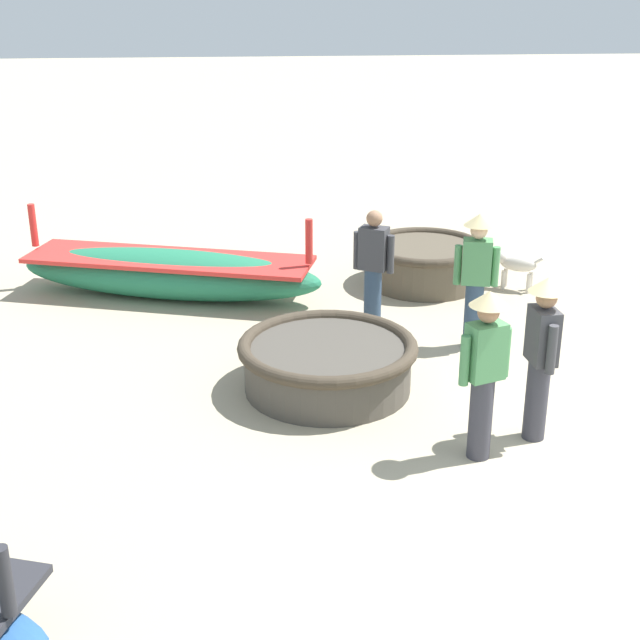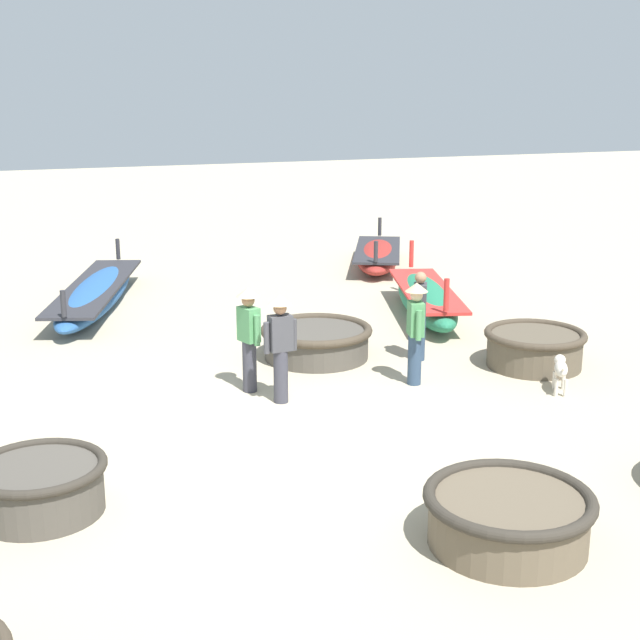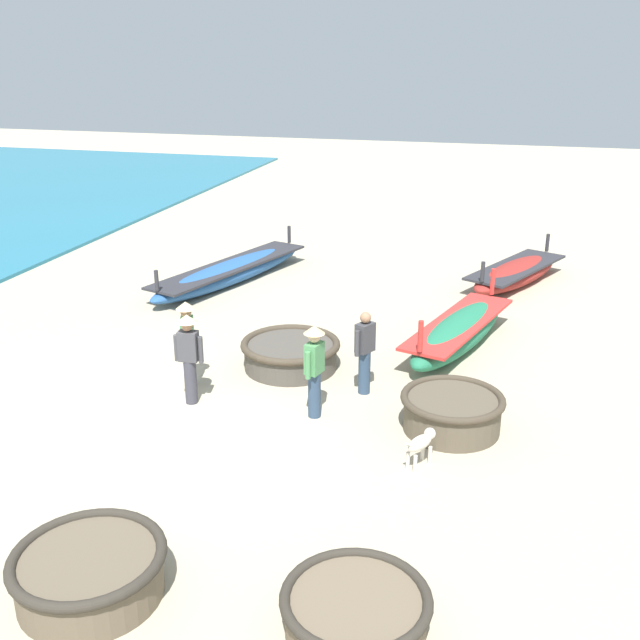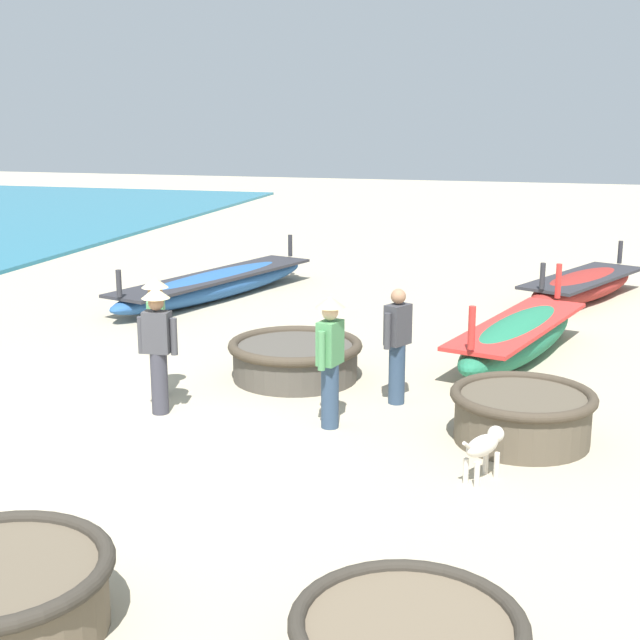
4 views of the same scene
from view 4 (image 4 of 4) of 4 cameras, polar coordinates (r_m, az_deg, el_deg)
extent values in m
plane|color=tan|center=(11.29, -15.49, -7.14)|extent=(80.00, 80.00, 0.00)
torus|color=#332D26|center=(6.44, 5.68, -18.78)|extent=(1.66, 1.66, 0.12)
cylinder|color=brown|center=(10.88, 12.80, -6.17)|extent=(1.59, 1.59, 0.57)
torus|color=#42382B|center=(10.79, 12.88, -4.74)|extent=(1.72, 1.72, 0.13)
cylinder|color=#4C473F|center=(13.04, -1.59, -2.70)|extent=(1.82, 1.82, 0.50)
torus|color=#42382B|center=(12.97, -1.60, -1.63)|extent=(1.96, 1.96, 0.15)
ellipsoid|color=#285693|center=(18.68, -6.70, 2.25)|extent=(2.80, 5.98, 0.56)
cube|color=#2D2D33|center=(18.65, -6.72, 2.78)|extent=(2.70, 5.54, 0.06)
cylinder|color=#2D2D33|center=(20.75, -1.92, 4.79)|extent=(0.10, 0.10, 0.50)
cylinder|color=#2D2D33|center=(16.62, -12.75, 2.30)|extent=(0.10, 0.10, 0.50)
ellipsoid|color=maroon|center=(19.21, 16.46, 2.09)|extent=(2.71, 4.16, 0.56)
cube|color=#2D2D33|center=(19.18, 16.50, 2.62)|extent=(2.61, 3.88, 0.06)
cylinder|color=#2D2D33|center=(20.84, 18.66, 4.14)|extent=(0.10, 0.10, 0.50)
cylinder|color=#2D2D33|center=(17.44, 14.05, 2.75)|extent=(0.10, 0.10, 0.50)
ellipsoid|color=#237551|center=(14.37, 12.57, -1.14)|extent=(2.13, 4.42, 0.67)
cube|color=red|center=(14.31, 12.62, -0.31)|extent=(2.07, 4.10, 0.06)
cylinder|color=red|center=(16.10, 15.01, 2.43)|extent=(0.10, 0.10, 0.61)
cylinder|color=red|center=(12.41, 9.69, -0.49)|extent=(0.10, 0.10, 0.61)
cylinder|color=#2D425B|center=(11.02, 0.64, -4.88)|extent=(0.22, 0.22, 0.82)
cube|color=#4C8E56|center=(10.83, 0.65, -1.46)|extent=(0.29, 0.38, 0.54)
sphere|color=#DBB28E|center=(10.74, 0.65, 0.50)|extent=(0.20, 0.20, 0.20)
cylinder|color=#4C8E56|center=(11.03, 1.18, -1.45)|extent=(0.09, 0.09, 0.48)
cylinder|color=#4C8E56|center=(10.65, 0.09, -1.98)|extent=(0.09, 0.09, 0.48)
cone|color=#D1BC84|center=(10.71, 0.66, 1.18)|extent=(0.36, 0.36, 0.14)
cylinder|color=#2D425B|center=(11.95, 4.94, -3.45)|extent=(0.22, 0.22, 0.82)
cube|color=#3D3D42|center=(11.77, 5.00, -0.29)|extent=(0.35, 0.40, 0.54)
sphere|color=#A37556|center=(11.69, 5.04, 1.52)|extent=(0.20, 0.20, 0.20)
cylinder|color=#3D3D42|center=(11.62, 4.33, -0.72)|extent=(0.09, 0.09, 0.48)
cylinder|color=#3D3D42|center=(11.96, 5.65, -0.34)|extent=(0.09, 0.09, 0.48)
cylinder|color=#383842|center=(12.38, -10.30, -3.02)|extent=(0.22, 0.22, 0.82)
cube|color=#4C8E56|center=(12.21, -10.43, 0.04)|extent=(0.32, 0.39, 0.54)
sphere|color=#A37556|center=(12.13, -10.51, 1.78)|extent=(0.20, 0.20, 0.20)
cylinder|color=#4C8E56|center=(12.01, -10.52, -0.44)|extent=(0.09, 0.09, 0.48)
cylinder|color=#4C8E56|center=(12.44, -10.33, 0.05)|extent=(0.09, 0.09, 0.48)
cone|color=#D1BC84|center=(12.11, -10.53, 2.39)|extent=(0.36, 0.36, 0.14)
cylinder|color=#383842|center=(11.71, -10.24, -3.99)|extent=(0.22, 0.22, 0.82)
cube|color=#3D3D42|center=(11.53, -10.37, -0.76)|extent=(0.36, 0.25, 0.54)
sphere|color=#A37556|center=(11.44, -10.45, 1.09)|extent=(0.20, 0.20, 0.20)
cylinder|color=#3D3D42|center=(11.46, -9.34, -1.05)|extent=(0.09, 0.09, 0.48)
cylinder|color=#3D3D42|center=(11.62, -11.38, -0.95)|extent=(0.09, 0.09, 0.48)
cone|color=#D1BC84|center=(11.41, -10.48, 1.72)|extent=(0.36, 0.36, 0.14)
ellipsoid|color=beige|center=(9.66, 10.35, -7.92)|extent=(0.43, 0.55, 0.22)
sphere|color=beige|center=(9.83, 11.19, -7.17)|extent=(0.18, 0.18, 0.18)
cylinder|color=beige|center=(9.45, 9.51, -7.99)|extent=(0.13, 0.20, 0.16)
cylinder|color=beige|center=(9.93, 10.56, -8.88)|extent=(0.06, 0.06, 0.28)
cylinder|color=beige|center=(9.86, 11.24, -9.08)|extent=(0.06, 0.06, 0.28)
cylinder|color=beige|center=(9.65, 9.32, -9.50)|extent=(0.06, 0.06, 0.28)
cylinder|color=beige|center=(9.58, 10.01, -9.71)|extent=(0.06, 0.06, 0.28)
camera|label=1|loc=(17.85, -29.78, 13.24)|focal=50.00mm
camera|label=2|loc=(8.93, -89.85, 5.71)|focal=50.00mm
camera|label=3|loc=(2.41, 171.87, 50.16)|focal=42.00mm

